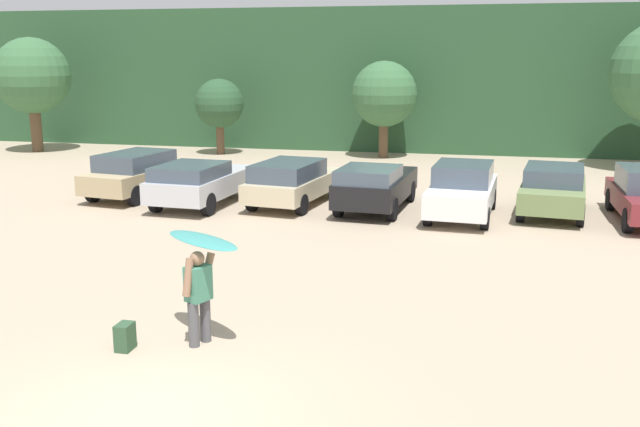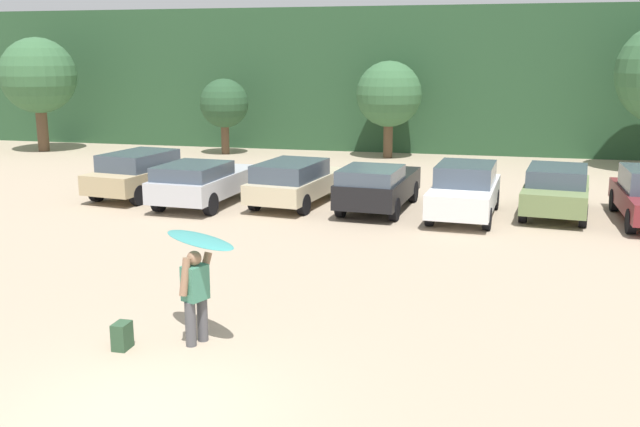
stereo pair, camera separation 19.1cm
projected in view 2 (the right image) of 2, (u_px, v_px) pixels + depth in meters
The scene contains 14 objects.
ground_plane at pixel (140, 414), 9.69m from camera, with size 120.00×120.00×0.00m, color tan.
hillside_ridge at pixel (414, 77), 40.05m from camera, with size 108.00×12.00×6.96m, color #284C2D.
tree_center at pixel (38, 76), 35.02m from camera, with size 3.67×3.67×5.54m.
tree_far_right at pixel (224, 104), 34.26m from camera, with size 2.33×2.33×3.60m.
tree_center_left at pixel (389, 95), 32.92m from camera, with size 3.01×3.01×4.44m.
parked_car_tan at pixel (142, 172), 24.39m from camera, with size 2.44×4.65×1.52m.
parked_car_silver at pixel (203, 181), 22.85m from camera, with size 2.24×4.56×1.43m.
parked_car_champagne at pixel (296, 181), 22.94m from camera, with size 2.39×4.66×1.44m.
parked_car_black at pixel (378, 185), 22.09m from camera, with size 2.14×4.50×1.47m.
parked_car_white at pixel (465, 190), 21.18m from camera, with size 2.05×4.40×1.60m.
parked_car_olive_green at pixel (556, 189), 21.47m from camera, with size 2.27×4.23×1.45m.
person_adult at pixel (195, 292), 11.87m from camera, with size 0.42×0.73×1.60m.
surfboard_teal at pixel (199, 240), 11.80m from camera, with size 1.76×1.37×0.11m.
backpack_dropped at pixel (122, 336), 11.78m from camera, with size 0.24×0.34×0.45m.
Camera 2 is at (4.45, -8.05, 4.75)m, focal length 40.32 mm.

